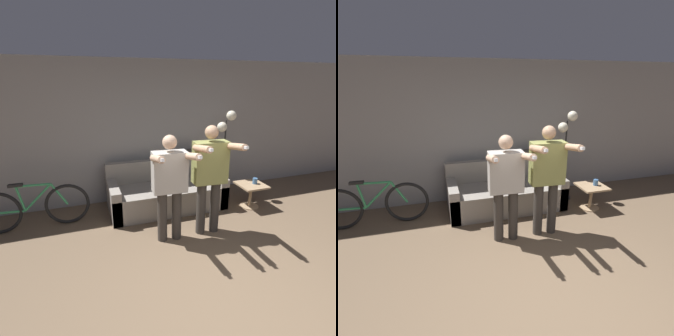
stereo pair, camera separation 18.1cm
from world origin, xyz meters
The scene contains 10 objects.
ground_plane centered at (0.00, 0.00, 0.00)m, with size 16.00×16.00×0.00m, color brown.
wall_back centered at (0.00, 3.22, 1.30)m, with size 10.00×0.05×2.60m.
couch centered at (0.05, 2.64, 0.27)m, with size 2.07×0.88×0.83m.
person_left centered at (-0.23, 1.61, 0.91)m, with size 0.57×0.69×1.56m.
person_right centered at (0.39, 1.61, 0.97)m, with size 0.59×0.70×1.65m.
cat centered at (0.62, 2.97, 0.91)m, with size 0.52×0.12×0.18m.
floor_lamp centered at (1.26, 2.71, 1.23)m, with size 0.36×0.34×1.71m.
side_table centered at (1.53, 2.15, 0.32)m, with size 0.48×0.48×0.44m.
cup centered at (1.60, 2.15, 0.50)m, with size 0.08×0.08×0.11m.
bicycle centered at (-2.13, 2.58, 0.36)m, with size 1.67×0.07×0.77m.
Camera 1 is at (-1.31, -1.55, 2.23)m, focal length 28.00 mm.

